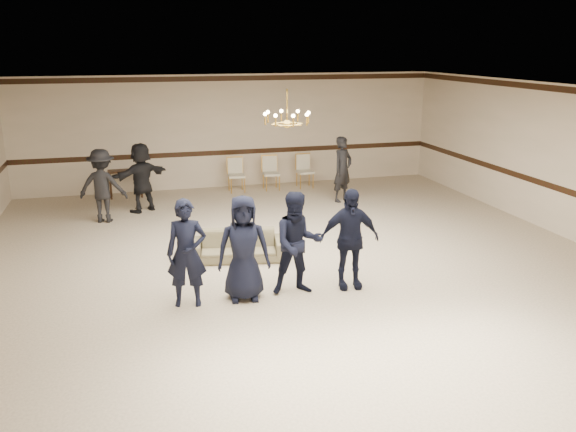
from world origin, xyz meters
name	(u,v)px	position (x,y,z in m)	size (l,w,h in m)	color
room	(302,185)	(0.00, 0.00, 1.60)	(12.01, 14.01, 3.21)	beige
chair_rail	(232,152)	(0.00, 6.99, 1.00)	(12.00, 0.02, 0.14)	black
crown_molding	(230,78)	(0.00, 6.99, 3.08)	(12.00, 0.02, 0.14)	black
chandelier	(287,107)	(0.00, 1.00, 2.88)	(0.94, 0.94, 0.89)	gold
boy_a	(187,253)	(-2.16, -0.95, 0.86)	(0.63, 0.41, 1.72)	black
boy_b	(244,248)	(-1.26, -0.95, 0.86)	(0.84, 0.55, 1.72)	black
boy_c	(298,243)	(-0.36, -0.95, 0.86)	(0.84, 0.65, 1.72)	black
boy_d	(349,239)	(0.54, -0.95, 0.86)	(1.01, 0.42, 1.72)	black
settee	(238,246)	(-1.01, 0.88, 0.27)	(1.87, 0.73, 0.55)	#776E4F
adult_left	(102,186)	(-3.53, 4.20, 0.86)	(1.10, 0.64, 1.71)	black
adult_mid	(141,177)	(-2.63, 4.90, 0.86)	(1.59, 0.51, 1.71)	black
adult_right	(343,169)	(2.47, 4.50, 0.86)	(0.62, 0.41, 1.71)	black
banquet_chair_left	(237,175)	(-0.02, 6.25, 0.47)	(0.46, 0.46, 0.94)	beige
banquet_chair_mid	(271,173)	(0.98, 6.25, 0.47)	(0.46, 0.46, 0.94)	beige
banquet_chair_right	(305,171)	(1.98, 6.25, 0.47)	(0.46, 0.46, 0.94)	beige
console_table	(126,184)	(-3.02, 6.45, 0.38)	(0.89, 0.38, 0.75)	#361F12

